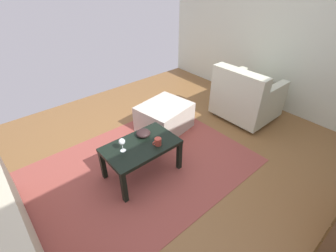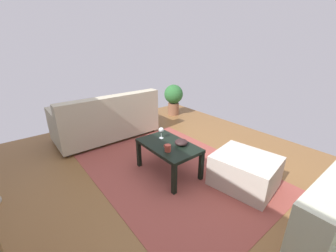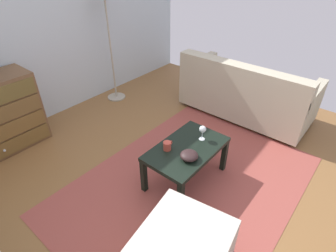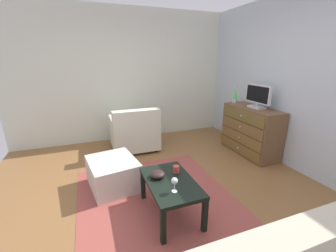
{
  "view_description": "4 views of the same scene",
  "coord_description": "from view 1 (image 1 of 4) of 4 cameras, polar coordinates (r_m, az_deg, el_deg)",
  "views": [
    {
      "loc": [
        1.37,
        1.65,
        2.08
      ],
      "look_at": [
        0.03,
        0.09,
        0.69
      ],
      "focal_mm": 25.71,
      "sensor_mm": 36.0,
      "label": 1
    },
    {
      "loc": [
        -1.67,
        1.41,
        1.66
      ],
      "look_at": [
        0.01,
        0.06,
        0.79
      ],
      "focal_mm": 22.72,
      "sensor_mm": 36.0,
      "label": 2
    },
    {
      "loc": [
        -1.42,
        -1.27,
        2.03
      ],
      "look_at": [
        -0.04,
        -0.13,
        0.82
      ],
      "focal_mm": 28.51,
      "sensor_mm": 36.0,
      "label": 3
    },
    {
      "loc": [
        2.19,
        -0.89,
        1.71
      ],
      "look_at": [
        -0.09,
        -0.03,
        0.95
      ],
      "focal_mm": 23.08,
      "sensor_mm": 36.0,
      "label": 4
    }
  ],
  "objects": [
    {
      "name": "wall_plain_left",
      "position": [
        4.26,
        27.77,
        20.72
      ],
      "size": [
        0.12,
        4.83,
        2.7
      ],
      "primitive_type": "cube",
      "color": "silver",
      "rests_on": "ground_plane"
    },
    {
      "name": "armchair",
      "position": [
        3.96,
        17.97,
        6.48
      ],
      "size": [
        0.8,
        0.85,
        0.84
      ],
      "color": "#332319",
      "rests_on": "ground_plane"
    },
    {
      "name": "coffee_table",
      "position": [
        2.72,
        -6.41,
        -5.37
      ],
      "size": [
        0.82,
        0.51,
        0.42
      ],
      "color": "black",
      "rests_on": "ground_plane"
    },
    {
      "name": "ground_plane",
      "position": [
        3.01,
        -0.69,
        -10.38
      ],
      "size": [
        5.47,
        4.83,
        0.05
      ],
      "primitive_type": "cube",
      "color": "brown"
    },
    {
      "name": "bowl_decorative",
      "position": [
        2.78,
        -5.86,
        -1.7
      ],
      "size": [
        0.17,
        0.17,
        0.07
      ],
      "primitive_type": "ellipsoid",
      "color": "black",
      "rests_on": "coffee_table"
    },
    {
      "name": "mug",
      "position": [
        2.64,
        -2.45,
        -3.74
      ],
      "size": [
        0.11,
        0.08,
        0.09
      ],
      "color": "#B84334",
      "rests_on": "coffee_table"
    },
    {
      "name": "wine_glass",
      "position": [
        2.55,
        -10.86,
        -3.76
      ],
      "size": [
        0.07,
        0.07,
        0.16
      ],
      "color": "silver",
      "rests_on": "coffee_table"
    },
    {
      "name": "ottoman",
      "position": [
        3.55,
        -0.85,
        2.1
      ],
      "size": [
        0.79,
        0.7,
        0.4
      ],
      "primitive_type": "cube",
      "rotation": [
        0.0,
        0.0,
        0.16
      ],
      "color": "beige",
      "rests_on": "ground_plane"
    },
    {
      "name": "area_rug",
      "position": [
        3.02,
        -6.13,
        -9.64
      ],
      "size": [
        2.6,
        1.9,
        0.01
      ],
      "primitive_type": "cube",
      "color": "#99473E",
      "rests_on": "ground_plane"
    }
  ]
}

